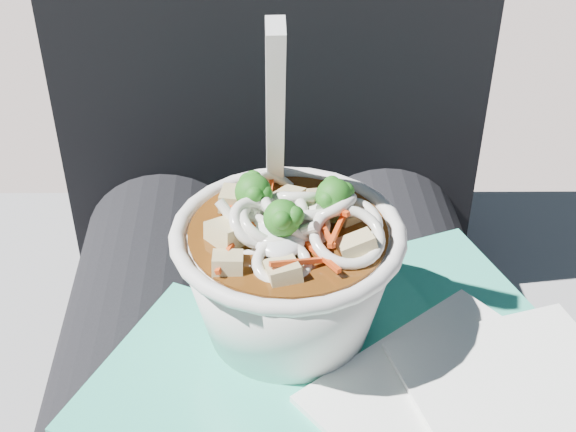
{
  "coord_description": "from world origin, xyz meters",
  "views": [
    {
      "loc": [
        -0.01,
        -0.33,
        0.92
      ],
      "look_at": [
        0.0,
        0.03,
        0.67
      ],
      "focal_mm": 50.0,
      "sensor_mm": 36.0,
      "label": 1
    }
  ],
  "objects": [
    {
      "name": "plastic_bag",
      "position": [
        0.01,
        -0.0,
        0.58
      ],
      "size": [
        0.3,
        0.3,
        0.01
      ],
      "color": "#2BB696",
      "rests_on": "lap"
    },
    {
      "name": "person_body",
      "position": [
        -0.0,
        0.09,
        0.53
      ],
      "size": [
        0.34,
        0.94,
        0.98
      ],
      "color": "black",
      "rests_on": "ground"
    },
    {
      "name": "udon_bowl",
      "position": [
        0.0,
        0.03,
        0.63
      ],
      "size": [
        0.13,
        0.13,
        0.19
      ],
      "color": "silver",
      "rests_on": "plastic_bag"
    },
    {
      "name": "napkins",
      "position": [
        0.11,
        -0.04,
        0.59
      ],
      "size": [
        0.2,
        0.2,
        0.01
      ],
      "color": "white",
      "rests_on": "plastic_bag"
    }
  ]
}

